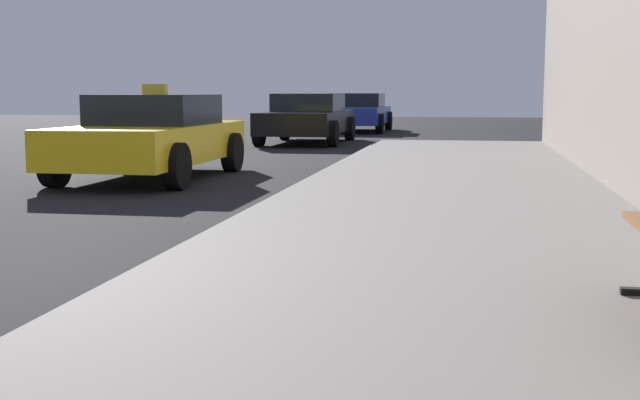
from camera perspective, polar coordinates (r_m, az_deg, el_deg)
sidewalk at (r=4.42m, az=7.63°, el=-8.82°), size 4.00×32.00×0.15m
car_yellow at (r=12.83m, az=-11.51°, el=4.35°), size 1.99×4.14×1.43m
car_black at (r=21.50m, az=-0.88°, el=5.69°), size 2.05×4.46×1.27m
car_blue at (r=27.84m, az=2.57°, el=6.08°), size 2.07×4.37×1.27m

